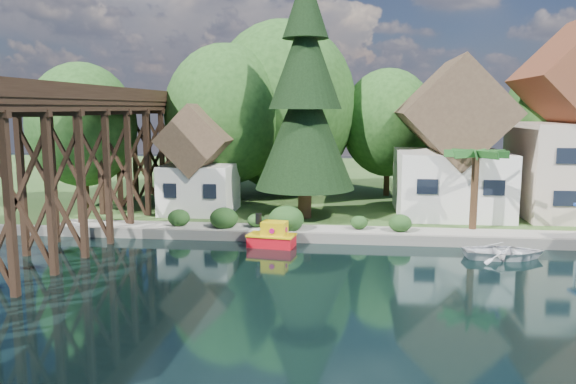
% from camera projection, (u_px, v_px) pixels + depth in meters
% --- Properties ---
extents(ground, '(140.00, 140.00, 0.00)m').
position_uv_depth(ground, '(350.00, 285.00, 25.70)').
color(ground, black).
rests_on(ground, ground).
extents(bank, '(140.00, 52.00, 0.50)m').
position_uv_depth(bank, '(352.00, 183.00, 59.06)').
color(bank, '#2D5020').
rests_on(bank, ground).
extents(seawall, '(60.00, 0.40, 0.62)m').
position_uv_depth(seawall, '(419.00, 240.00, 33.05)').
color(seawall, slate).
rests_on(seawall, ground).
extents(promenade, '(50.00, 2.60, 0.06)m').
position_uv_depth(promenade, '(450.00, 233.00, 34.07)').
color(promenade, gray).
rests_on(promenade, bank).
extents(trestle_bridge, '(4.12, 44.18, 9.30)m').
position_uv_depth(trestle_bridge, '(68.00, 156.00, 31.80)').
color(trestle_bridge, black).
rests_on(trestle_bridge, ground).
extents(house_left, '(7.64, 8.64, 11.02)m').
position_uv_depth(house_left, '(451.00, 149.00, 39.85)').
color(house_left, white).
rests_on(house_left, bank).
extents(shed, '(5.09, 5.40, 7.85)m').
position_uv_depth(shed, '(199.00, 167.00, 40.62)').
color(shed, white).
rests_on(shed, bank).
extents(bg_trees, '(49.90, 13.30, 10.57)m').
position_uv_depth(bg_trees, '(365.00, 117.00, 45.38)').
color(bg_trees, '#382314').
rests_on(bg_trees, bank).
extents(shrubs, '(15.76, 2.47, 1.70)m').
position_uv_depth(shrubs, '(277.00, 218.00, 35.13)').
color(shrubs, '#1D4117').
rests_on(shrubs, bank).
extents(conifer, '(6.80, 6.80, 16.74)m').
position_uv_depth(conifer, '(305.00, 100.00, 37.78)').
color(conifer, '#382314').
rests_on(conifer, bank).
extents(palm_tree, '(4.86, 4.86, 5.29)m').
position_uv_depth(palm_tree, '(476.00, 156.00, 34.40)').
color(palm_tree, '#382314').
rests_on(palm_tree, bank).
extents(tugboat, '(2.92, 1.88, 1.98)m').
position_uv_depth(tugboat, '(272.00, 237.00, 32.79)').
color(tugboat, red).
rests_on(tugboat, ground).
extents(boat_white_a, '(4.48, 3.34, 0.89)m').
position_uv_depth(boat_white_a, '(504.00, 250.00, 30.24)').
color(boat_white_a, silver).
rests_on(boat_white_a, ground).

